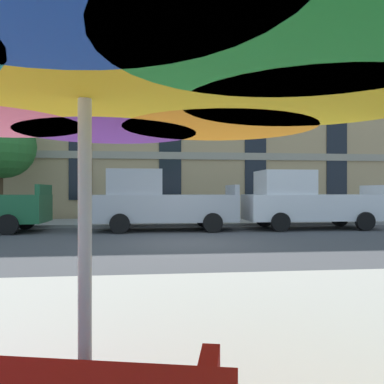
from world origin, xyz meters
TOP-DOWN VIEW (x-y plane):
  - ground_plane at (0.00, 0.00)m, footprint 120.00×120.00m
  - sidewalk_far at (0.00, 6.80)m, footprint 56.00×3.60m
  - apartment_building at (0.00, 14.99)m, footprint 39.19×12.08m
  - pickup_silver at (-0.72, 3.70)m, footprint 5.10×2.12m
  - pickup_white at (4.85, 3.70)m, footprint 5.10×2.12m
  - patio_umbrella at (-1.44, -9.00)m, footprint 3.30×3.30m

SIDE VIEW (x-z plane):
  - ground_plane at x=0.00m, z-range 0.00..0.00m
  - sidewalk_far at x=0.00m, z-range 0.00..0.12m
  - pickup_silver at x=-0.72m, z-range -0.07..2.13m
  - pickup_white at x=4.85m, z-range -0.07..2.13m
  - patio_umbrella at x=-1.44m, z-range 0.88..3.26m
  - apartment_building at x=0.00m, z-range 0.00..16.00m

